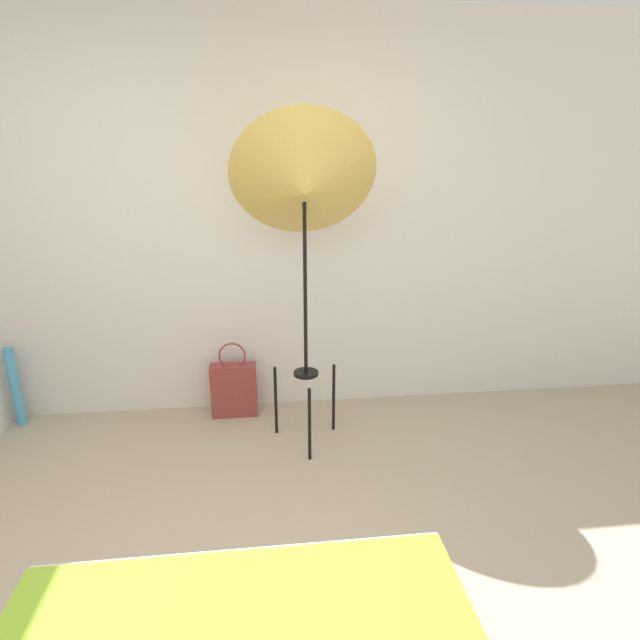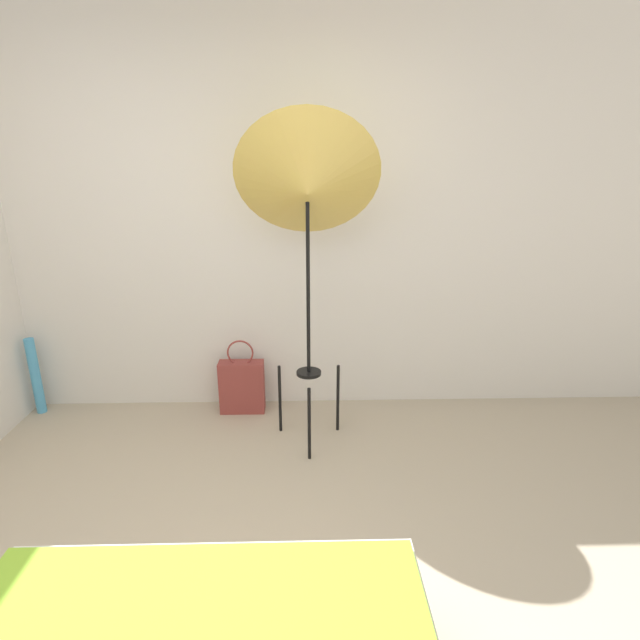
# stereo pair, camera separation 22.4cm
# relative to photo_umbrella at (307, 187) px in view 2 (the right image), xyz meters

# --- Properties ---
(wall_back) EXTENTS (8.00, 0.05, 2.60)m
(wall_back) POSITION_rel_photo_umbrella_xyz_m (-0.48, 0.55, -0.26)
(wall_back) COLOR silver
(wall_back) RESTS_ON ground_plane
(photo_umbrella) EXTENTS (0.82, 0.59, 1.96)m
(photo_umbrella) POSITION_rel_photo_umbrella_xyz_m (0.00, 0.00, 0.00)
(photo_umbrella) COLOR black
(photo_umbrella) RESTS_ON ground_plane
(tote_bag) EXTENTS (0.31, 0.12, 0.53)m
(tote_bag) POSITION_rel_photo_umbrella_xyz_m (-0.47, 0.39, -1.36)
(tote_bag) COLOR brown
(tote_bag) RESTS_ON ground_plane
(paper_roll) EXTENTS (0.06, 0.06, 0.55)m
(paper_roll) POSITION_rel_photo_umbrella_xyz_m (-1.89, 0.41, -1.28)
(paper_roll) COLOR #4CA3D1
(paper_roll) RESTS_ON ground_plane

